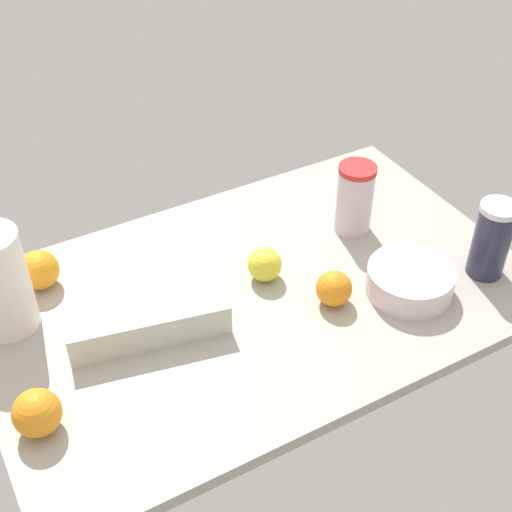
% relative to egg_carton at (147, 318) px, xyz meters
% --- Properties ---
extents(countertop, '(1.20, 0.76, 0.03)m').
position_rel_egg_carton_xyz_m(countertop, '(0.26, -0.00, -0.05)').
color(countertop, '#A6A197').
rests_on(countertop, ground).
extents(egg_carton, '(0.35, 0.18, 0.07)m').
position_rel_egg_carton_xyz_m(egg_carton, '(0.00, 0.00, 0.00)').
color(egg_carton, beige).
rests_on(egg_carton, countertop).
extents(tumbler_cup, '(0.09, 0.09, 0.18)m').
position_rel_egg_carton_xyz_m(tumbler_cup, '(0.57, 0.08, 0.05)').
color(tumbler_cup, silver).
rests_on(tumbler_cup, countertop).
extents(milk_jug, '(0.12, 0.12, 0.25)m').
position_rel_egg_carton_xyz_m(milk_jug, '(-0.24, 0.16, 0.08)').
color(milk_jug, white).
rests_on(milk_jug, countertop).
extents(mixing_bowl, '(0.19, 0.19, 0.06)m').
position_rel_egg_carton_xyz_m(mixing_bowl, '(0.55, -0.17, -0.00)').
color(mixing_bowl, silver).
rests_on(mixing_bowl, countertop).
extents(shaker_bottle, '(0.08, 0.08, 0.19)m').
position_rel_egg_carton_xyz_m(shaker_bottle, '(0.74, -0.20, 0.06)').
color(shaker_bottle, '#292B42').
rests_on(shaker_bottle, countertop).
extents(orange_by_jug, '(0.08, 0.08, 0.08)m').
position_rel_egg_carton_xyz_m(orange_by_jug, '(0.39, -0.12, 0.00)').
color(orange_by_jug, orange).
rests_on(orange_by_jug, countertop).
extents(orange_far_back, '(0.09, 0.09, 0.09)m').
position_rel_egg_carton_xyz_m(orange_far_back, '(-0.27, -0.14, 0.01)').
color(orange_far_back, orange).
rests_on(orange_far_back, countertop).
extents(lemon_loose, '(0.08, 0.08, 0.08)m').
position_rel_egg_carton_xyz_m(lemon_loose, '(0.30, 0.03, 0.00)').
color(lemon_loose, yellow).
rests_on(lemon_loose, countertop).
extents(orange_beside_bowl, '(0.09, 0.09, 0.09)m').
position_rel_egg_carton_xyz_m(orange_beside_bowl, '(-0.15, 0.25, 0.01)').
color(orange_beside_bowl, orange).
rests_on(orange_beside_bowl, countertop).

